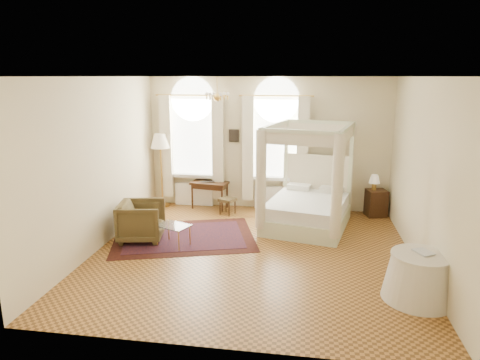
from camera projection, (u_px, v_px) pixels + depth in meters
The scene contains 18 objects.
ground at pixel (252, 253), 8.20m from camera, with size 6.00×6.00×0.00m, color #B07433.
room_walls at pixel (253, 151), 7.74m from camera, with size 6.00×6.00×6.00m.
window_left at pixel (193, 149), 10.89m from camera, with size 1.62×0.27×3.29m.
window_right at pixel (275, 152), 10.58m from camera, with size 1.62×0.27×3.29m.
chandelier at pixel (217, 96), 8.80m from camera, with size 0.51×0.45×0.50m.
wall_pictures at pixel (271, 135), 10.60m from camera, with size 2.54×0.03×0.39m.
canopy_bed at pixel (307, 204), 9.53m from camera, with size 2.14×2.44×2.30m.
nightstand at pixel (376, 203), 10.33m from camera, with size 0.45×0.41×0.65m, color #37210F.
nightstand_lamp at pixel (375, 180), 10.22m from camera, with size 0.25×0.25×0.37m.
writing_desk at pixel (210, 186), 10.87m from camera, with size 0.99×0.63×0.69m.
laptop at pixel (207, 181), 10.84m from camera, with size 0.36×0.23×0.03m, color black.
stool at pixel (228, 201), 10.45m from camera, with size 0.46×0.46×0.41m.
armchair at pixel (141, 221), 8.80m from camera, with size 0.87×0.89×0.81m, color #4A3C20.
coffee_table at pixel (173, 227), 8.49m from camera, with size 0.75×0.64×0.43m.
floor_lamp at pixel (160, 145), 10.81m from camera, with size 0.49×0.49×1.90m.
oriental_rug at pixel (184, 237), 9.03m from camera, with size 3.36×2.82×0.01m.
side_table at pixel (419, 277), 6.44m from camera, with size 1.07×1.07×0.73m.
book at pixel (418, 253), 6.36m from camera, with size 0.22×0.29×0.03m, color black.
Camera 1 is at (0.93, -7.59, 3.30)m, focal length 32.00 mm.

